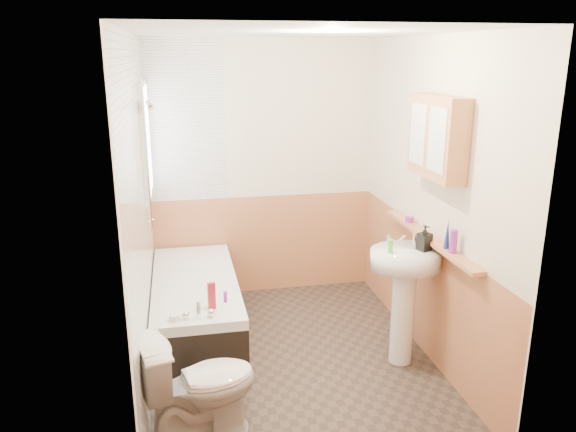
# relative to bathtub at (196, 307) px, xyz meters

# --- Properties ---
(floor) EXTENTS (2.80, 2.80, 0.00)m
(floor) POSITION_rel_bathtub_xyz_m (0.73, -0.52, -0.28)
(floor) COLOR #312722
(floor) RESTS_ON ground
(ceiling) EXTENTS (2.80, 2.80, 0.00)m
(ceiling) POSITION_rel_bathtub_xyz_m (0.73, -0.52, 2.22)
(ceiling) COLOR white
(ceiling) RESTS_ON ground
(wall_back) EXTENTS (2.20, 0.02, 2.50)m
(wall_back) POSITION_rel_bathtub_xyz_m (0.73, 0.89, 0.97)
(wall_back) COLOR beige
(wall_back) RESTS_ON ground
(wall_front) EXTENTS (2.20, 0.02, 2.50)m
(wall_front) POSITION_rel_bathtub_xyz_m (0.73, -1.93, 0.97)
(wall_front) COLOR beige
(wall_front) RESTS_ON ground
(wall_left) EXTENTS (0.02, 2.80, 2.50)m
(wall_left) POSITION_rel_bathtub_xyz_m (-0.38, -0.52, 0.97)
(wall_left) COLOR beige
(wall_left) RESTS_ON ground
(wall_right) EXTENTS (0.02, 2.80, 2.50)m
(wall_right) POSITION_rel_bathtub_xyz_m (1.84, -0.52, 0.97)
(wall_right) COLOR beige
(wall_right) RESTS_ON ground
(wainscot_right) EXTENTS (0.01, 2.80, 1.00)m
(wainscot_right) POSITION_rel_bathtub_xyz_m (1.82, -0.52, 0.22)
(wainscot_right) COLOR #C47D50
(wainscot_right) RESTS_ON wall_right
(wainscot_front) EXTENTS (2.20, 0.01, 1.00)m
(wainscot_front) POSITION_rel_bathtub_xyz_m (0.73, -1.91, 0.22)
(wainscot_front) COLOR #C47D50
(wainscot_front) RESTS_ON wall_front
(wainscot_back) EXTENTS (2.20, 0.01, 1.00)m
(wainscot_back) POSITION_rel_bathtub_xyz_m (0.73, 0.87, 0.22)
(wainscot_back) COLOR #C47D50
(wainscot_back) RESTS_ON wall_back
(tile_cladding_left) EXTENTS (0.01, 2.80, 2.50)m
(tile_cladding_left) POSITION_rel_bathtub_xyz_m (-0.36, -0.52, 0.97)
(tile_cladding_left) COLOR white
(tile_cladding_left) RESTS_ON wall_left
(tile_return_back) EXTENTS (0.75, 0.01, 1.50)m
(tile_return_back) POSITION_rel_bathtub_xyz_m (0.00, 0.86, 1.47)
(tile_return_back) COLOR white
(tile_return_back) RESTS_ON wall_back
(window) EXTENTS (0.03, 0.79, 0.99)m
(window) POSITION_rel_bathtub_xyz_m (-0.33, 0.43, 1.37)
(window) COLOR white
(window) RESTS_ON wall_left
(bathtub) EXTENTS (0.70, 1.68, 0.67)m
(bathtub) POSITION_rel_bathtub_xyz_m (0.00, 0.00, 0.00)
(bathtub) COLOR black
(bathtub) RESTS_ON floor
(shower_riser) EXTENTS (0.10, 0.08, 1.16)m
(shower_riser) POSITION_rel_bathtub_xyz_m (-0.31, -0.03, 1.43)
(shower_riser) COLOR silver
(shower_riser) RESTS_ON wall_left
(toilet) EXTENTS (0.81, 0.58, 0.72)m
(toilet) POSITION_rel_bathtub_xyz_m (-0.03, -1.33, 0.08)
(toilet) COLOR white
(toilet) RESTS_ON floor
(sink) EXTENTS (0.55, 0.44, 1.06)m
(sink) POSITION_rel_bathtub_xyz_m (1.57, -0.73, 0.40)
(sink) COLOR white
(sink) RESTS_ON floor
(pine_shelf) EXTENTS (0.10, 1.51, 0.03)m
(pine_shelf) POSITION_rel_bathtub_xyz_m (1.77, -0.68, 0.73)
(pine_shelf) COLOR #C47D50
(pine_shelf) RESTS_ON wall_right
(medicine_cabinet) EXTENTS (0.16, 0.65, 0.59)m
(medicine_cabinet) POSITION_rel_bathtub_xyz_m (1.74, -0.75, 1.51)
(medicine_cabinet) COLOR #C47D50
(medicine_cabinet) RESTS_ON wall_right
(foam_can) EXTENTS (0.06, 0.06, 0.17)m
(foam_can) POSITION_rel_bathtub_xyz_m (1.77, -1.06, 0.83)
(foam_can) COLOR purple
(foam_can) RESTS_ON pine_shelf
(green_bottle) EXTENTS (0.04, 0.04, 0.22)m
(green_bottle) POSITION_rel_bathtub_xyz_m (1.77, -0.96, 0.85)
(green_bottle) COLOR navy
(green_bottle) RESTS_ON pine_shelf
(black_jar) EXTENTS (0.09, 0.09, 0.05)m
(black_jar) POSITION_rel_bathtub_xyz_m (1.77, -0.30, 0.76)
(black_jar) COLOR purple
(black_jar) RESTS_ON pine_shelf
(soap_bottle) EXTENTS (0.15, 0.21, 0.09)m
(soap_bottle) POSITION_rel_bathtub_xyz_m (1.69, -0.77, 0.71)
(soap_bottle) COLOR black
(soap_bottle) RESTS_ON sink
(clear_bottle) EXTENTS (0.04, 0.04, 0.10)m
(clear_bottle) POSITION_rel_bathtub_xyz_m (1.42, -0.78, 0.72)
(clear_bottle) COLOR #59C647
(clear_bottle) RESTS_ON sink
(blue_gel) EXTENTS (0.06, 0.04, 0.21)m
(blue_gel) POSITION_rel_bathtub_xyz_m (0.11, -0.60, 0.36)
(blue_gel) COLOR maroon
(blue_gel) RESTS_ON bathtub
(cream_jar) EXTENTS (0.09, 0.09, 0.05)m
(cream_jar) POSITION_rel_bathtub_xyz_m (-0.17, -0.74, 0.28)
(cream_jar) COLOR silver
(cream_jar) RESTS_ON bathtub
(orange_bottle) EXTENTS (0.04, 0.04, 0.09)m
(orange_bottle) POSITION_rel_bathtub_xyz_m (0.21, -0.50, 0.30)
(orange_bottle) COLOR purple
(orange_bottle) RESTS_ON bathtub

